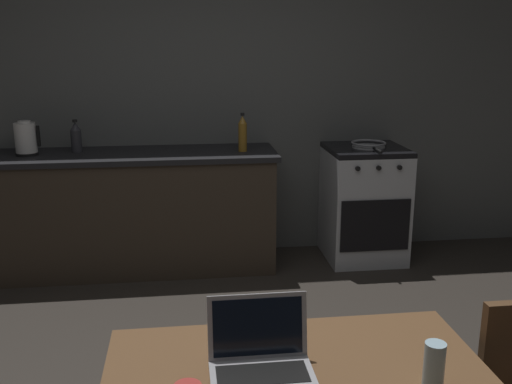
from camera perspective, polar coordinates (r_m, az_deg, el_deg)
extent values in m
cube|color=#555756|center=(4.79, -0.79, 10.79)|extent=(6.40, 0.10, 2.84)
cube|color=#382D23|center=(4.61, -11.63, -2.09)|extent=(2.10, 0.60, 0.88)
cube|color=black|center=(4.50, -11.93, 3.52)|extent=(2.16, 0.64, 0.04)
cube|color=#B7BABF|center=(4.81, 10.40, -1.30)|extent=(0.60, 0.60, 0.88)
cube|color=black|center=(4.71, 10.66, 4.07)|extent=(0.60, 0.60, 0.04)
cube|color=black|center=(4.55, 11.51, -3.22)|extent=(0.54, 0.01, 0.40)
cylinder|color=black|center=(4.38, 9.86, 2.25)|extent=(0.04, 0.02, 0.04)
cylinder|color=black|center=(4.43, 11.84, 2.29)|extent=(0.04, 0.02, 0.04)
cylinder|color=black|center=(4.48, 13.78, 2.33)|extent=(0.04, 0.02, 0.04)
cube|color=#99999E|center=(1.87, 0.69, -17.74)|extent=(0.32, 0.22, 0.02)
cube|color=black|center=(1.88, 0.62, -17.24)|extent=(0.28, 0.12, 0.00)
cube|color=#99999E|center=(1.93, 0.16, -12.88)|extent=(0.32, 0.05, 0.21)
cube|color=black|center=(1.92, 0.17, -12.97)|extent=(0.29, 0.03, 0.18)
cylinder|color=black|center=(4.62, -21.34, 3.48)|extent=(0.16, 0.16, 0.02)
cylinder|color=silver|center=(4.60, -21.47, 4.92)|extent=(0.15, 0.15, 0.22)
cylinder|color=silver|center=(4.58, -21.61, 6.35)|extent=(0.09, 0.09, 0.02)
cube|color=black|center=(4.57, -20.38, 5.12)|extent=(0.02, 0.02, 0.15)
cylinder|color=#8C601E|center=(4.43, -1.31, 5.32)|extent=(0.07, 0.07, 0.21)
cone|color=#8C601E|center=(4.41, -1.32, 7.04)|extent=(0.07, 0.07, 0.06)
cylinder|color=black|center=(4.41, -1.32, 7.56)|extent=(0.03, 0.03, 0.02)
cylinder|color=gray|center=(4.69, 10.87, 4.34)|extent=(0.26, 0.26, 0.01)
torus|color=gray|center=(4.68, 10.88, 4.71)|extent=(0.27, 0.27, 0.02)
cylinder|color=black|center=(4.48, 11.73, 4.01)|extent=(0.02, 0.18, 0.02)
cylinder|color=#99B7C6|center=(1.89, 16.90, -15.86)|extent=(0.06, 0.06, 0.15)
cylinder|color=#2D2D33|center=(4.61, -17.05, 4.75)|extent=(0.08, 0.08, 0.16)
cone|color=#2D2D33|center=(4.59, -17.15, 6.12)|extent=(0.08, 0.08, 0.06)
cylinder|color=black|center=(4.59, -17.19, 6.61)|extent=(0.04, 0.04, 0.02)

